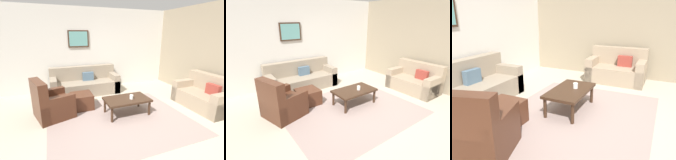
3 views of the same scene
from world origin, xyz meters
The scene contains 11 objects.
ground_plane centered at (0.00, 0.00, 0.00)m, with size 8.00×8.00×0.00m, color #B2A893.
rear_partition centered at (0.00, 2.60, 1.40)m, with size 6.00×0.12×2.80m, color silver.
stone_feature_panel centered at (3.00, 0.00, 1.40)m, with size 0.12×5.20×2.80m, color gray.
area_rug centered at (0.00, 0.00, 0.00)m, with size 3.22×2.56×0.01m, color gray.
couch_main centered at (-0.38, 2.12, 0.30)m, with size 2.19×0.86×0.88m.
couch_loveseat centered at (2.46, -0.17, 0.30)m, with size 0.85×1.45×0.88m.
armchair_leather centered at (-1.50, 0.71, 0.31)m, with size 1.00×1.00×0.95m.
ottoman centered at (-0.71, 0.96, 0.20)m, with size 0.56×0.56×0.40m, color #4C2819.
coffee_table centered at (0.28, 0.22, 0.36)m, with size 1.10×0.64×0.41m.
cup centered at (0.37, 0.16, 0.46)m, with size 0.09×0.09×0.10m, color white.
framed_artwork centered at (-0.44, 2.51, 1.78)m, with size 0.69×0.04×0.55m.
Camera 2 is at (-2.50, -2.94, 2.19)m, focal length 27.82 mm.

